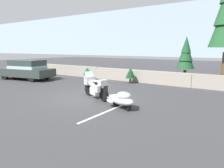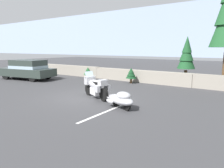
{
  "view_description": "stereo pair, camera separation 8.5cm",
  "coord_description": "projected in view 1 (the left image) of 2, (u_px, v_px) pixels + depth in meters",
  "views": [
    {
      "loc": [
        7.37,
        -8.27,
        2.55
      ],
      "look_at": [
        1.69,
        -0.0,
        0.85
      ],
      "focal_mm": 33.49,
      "sensor_mm": 36.0,
      "label": 1
    },
    {
      "loc": [
        7.44,
        -8.22,
        2.55
      ],
      "look_at": [
        1.69,
        -0.0,
        0.85
      ],
      "focal_mm": 33.49,
      "sensor_mm": 36.0,
      "label": 2
    }
  ],
  "objects": [
    {
      "name": "pine_sapling_farther",
      "position": [
        131.0,
        74.0,
        15.51
      ],
      "size": [
        0.8,
        0.8,
        1.15
      ],
      "color": "brown",
      "rests_on": "ground"
    },
    {
      "name": "stone_guard_wall",
      "position": [
        133.0,
        76.0,
        16.39
      ],
      "size": [
        24.0,
        0.61,
        0.95
      ],
      "color": "gray",
      "rests_on": "ground"
    },
    {
      "name": "pine_sapling_near",
      "position": [
        87.0,
        71.0,
        18.49
      ],
      "size": [
        0.75,
        0.75,
        0.9
      ],
      "color": "brown",
      "rests_on": "ground"
    },
    {
      "name": "pine_tree_secondary",
      "position": [
        186.0,
        54.0,
        15.06
      ],
      "size": [
        1.27,
        1.27,
        3.44
      ],
      "color": "brown",
      "rests_on": "ground"
    },
    {
      "name": "ground_plane",
      "position": [
        86.0,
        97.0,
        11.26
      ],
      "size": [
        80.0,
        80.0,
        0.0
      ],
      "primitive_type": "plane",
      "color": "#38383A"
    },
    {
      "name": "touring_motorcycle",
      "position": [
        96.0,
        86.0,
        10.84
      ],
      "size": [
        2.19,
        1.26,
        1.33
      ],
      "color": "black",
      "rests_on": "ground"
    },
    {
      "name": "suv_at_left_edge",
      "position": [
        26.0,
        69.0,
        17.36
      ],
      "size": [
        5.07,
        2.77,
        1.63
      ],
      "color": "black",
      "rests_on": "ground"
    },
    {
      "name": "parking_stripe_marker",
      "position": [
        108.0,
        111.0,
        8.64
      ],
      "size": [
        0.12,
        3.6,
        0.01
      ],
      "primitive_type": "cube",
      "color": "silver",
      "rests_on": "ground"
    },
    {
      "name": "car_shaped_trailer",
      "position": [
        121.0,
        99.0,
        8.96
      ],
      "size": [
        2.17,
        1.22,
        0.76
      ],
      "color": "black",
      "rests_on": "ground"
    }
  ]
}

